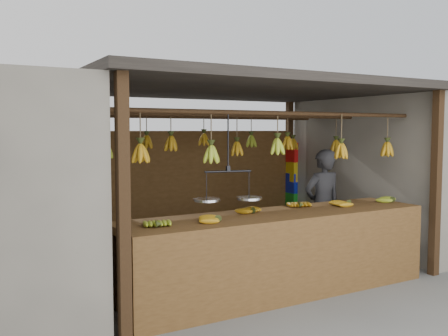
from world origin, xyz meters
TOP-DOWN VIEW (x-y plane):
  - ground at (0.00, 0.00)m, footprint 80.00×80.00m
  - stall at (0.00, 0.33)m, footprint 4.30×3.30m
  - neighbor_right at (3.60, 0.00)m, footprint 3.00×3.00m
  - counter at (-0.10, -1.23)m, footprint 3.70×0.83m
  - hanging_bananas at (-0.00, -0.00)m, footprint 3.63×2.23m
  - balance_scale at (-0.69, -1.00)m, footprint 0.73×0.38m
  - vendor at (1.18, -0.35)m, footprint 0.59×0.40m
  - bag_bundles at (1.94, 1.35)m, footprint 0.08×0.26m

SIDE VIEW (x-z plane):
  - ground at x=0.00m, z-range 0.00..0.00m
  - counter at x=-0.10m, z-range 0.23..1.19m
  - vendor at x=1.18m, z-range 0.00..1.55m
  - bag_bundles at x=1.94m, z-range 0.39..1.60m
  - balance_scale at x=-0.69m, z-range 0.66..1.60m
  - neighbor_right at x=3.60m, z-range 0.00..2.30m
  - hanging_bananas at x=0.00m, z-range 1.41..1.80m
  - stall at x=0.00m, z-range 0.77..3.17m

